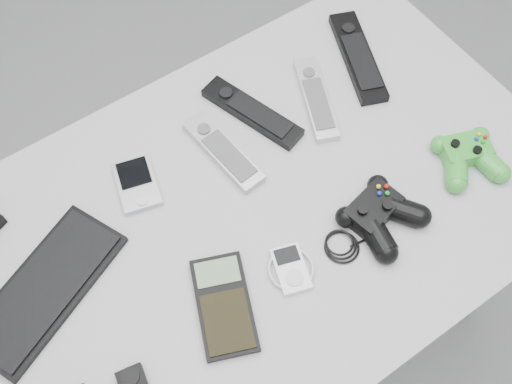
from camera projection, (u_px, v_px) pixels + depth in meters
floor at (252, 297)px, 1.81m from camera, size 3.50×3.50×0.00m
desk at (263, 221)px, 1.16m from camera, size 1.14×0.73×0.76m
pda_keyboard at (46, 288)px, 1.02m from camera, size 0.32×0.23×0.02m
pda at (137, 184)px, 1.12m from camera, size 0.10×0.13×0.02m
remote_silver_a at (223, 151)px, 1.15m from camera, size 0.07×0.20×0.02m
remote_black_a at (252, 112)px, 1.19m from camera, size 0.12×0.23×0.02m
remote_black_b at (358, 56)px, 1.26m from camera, size 0.14×0.25×0.02m
remote_silver_b at (316, 98)px, 1.21m from camera, size 0.12×0.21×0.02m
calculator at (224, 305)px, 1.00m from camera, size 0.15×0.20×0.02m
mp3_player at (291, 269)px, 1.04m from camera, size 0.10×0.11×0.02m
controller_black at (380, 213)px, 1.07m from camera, size 0.26×0.19×0.05m
controller_green at (468, 155)px, 1.13m from camera, size 0.17×0.17×0.04m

